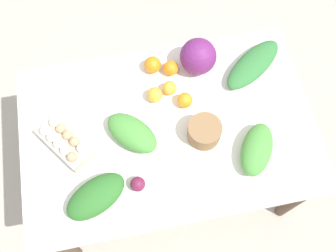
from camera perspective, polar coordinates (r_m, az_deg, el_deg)
ground_plane at (r=2.36m, az=0.00°, el=-6.92°), size 8.00×8.00×0.00m
dining_table at (r=1.78m, az=0.00°, el=-1.41°), size 1.33×0.87×0.70m
cabbage_purple at (r=1.78m, az=4.61°, el=10.51°), size 0.17×0.17×0.17m
egg_carton at (r=1.69m, az=-15.47°, el=-2.34°), size 0.25×0.28×0.09m
paper_bag at (r=1.65m, az=5.55°, el=-0.85°), size 0.15×0.15×0.09m
greens_bunch_scallion at (r=1.58m, az=-10.93°, el=-10.48°), size 0.30×0.25×0.09m
greens_bunch_dandelion at (r=1.65m, az=-5.51°, el=-1.06°), size 0.27×0.28×0.09m
greens_bunch_kale at (r=1.66m, az=13.36°, el=-3.47°), size 0.24×0.28×0.09m
greens_bunch_chard at (r=1.86m, az=12.83°, el=9.15°), size 0.37×0.31×0.07m
beet_root at (r=1.59m, az=-4.64°, el=-8.80°), size 0.06×0.06×0.06m
orange_0 at (r=1.80m, az=0.43°, el=8.83°), size 0.07×0.07×0.07m
orange_1 at (r=1.72m, az=2.58°, el=3.95°), size 0.07×0.07×0.07m
orange_2 at (r=1.73m, az=-2.03°, el=4.77°), size 0.07×0.07×0.07m
orange_3 at (r=1.81m, az=-2.37°, el=9.30°), size 0.08×0.08×0.08m
orange_4 at (r=1.75m, az=0.24°, el=5.82°), size 0.07×0.07×0.07m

